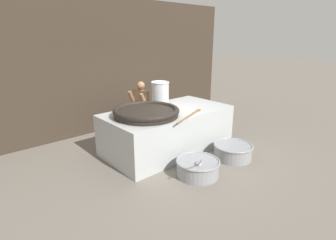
{
  "coord_description": "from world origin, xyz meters",
  "views": [
    {
      "loc": [
        -4.21,
        -4.77,
        2.82
      ],
      "look_at": [
        0.0,
        0.0,
        0.78
      ],
      "focal_mm": 28.0,
      "sensor_mm": 36.0,
      "label": 1
    }
  ],
  "objects": [
    {
      "name": "ground_plane",
      "position": [
        0.0,
        0.0,
        0.0
      ],
      "size": [
        60.0,
        60.0,
        0.0
      ],
      "primitive_type": "plane",
      "color": "slate"
    },
    {
      "name": "back_wall",
      "position": [
        0.0,
        2.53,
        1.96
      ],
      "size": [
        9.21,
        0.24,
        3.93
      ],
      "primitive_type": "cube",
      "color": "#382D23",
      "rests_on": "ground_plane"
    },
    {
      "name": "hearth_platform",
      "position": [
        0.0,
        0.0,
        0.52
      ],
      "size": [
        3.24,
        1.69,
        1.04
      ],
      "color": "#B2B7B7",
      "rests_on": "ground_plane"
    },
    {
      "name": "giant_wok_near",
      "position": [
        -0.72,
        -0.05,
        1.14
      ],
      "size": [
        1.54,
        1.54,
        0.19
      ],
      "color": "black",
      "rests_on": "hearth_platform"
    },
    {
      "name": "stock_pot",
      "position": [
        0.23,
        0.58,
        1.36
      ],
      "size": [
        0.5,
        0.5,
        0.63
      ],
      "color": "#B7B7BC",
      "rests_on": "hearth_platform"
    },
    {
      "name": "stirring_paddle",
      "position": [
        0.05,
        -0.72,
        1.06
      ],
      "size": [
        1.22,
        0.52,
        0.04
      ],
      "rotation": [
        0.0,
        0.0,
        0.36
      ],
      "color": "brown",
      "rests_on": "hearth_platform"
    },
    {
      "name": "cook",
      "position": [
        -0.0,
        1.15,
        0.88
      ],
      "size": [
        0.41,
        0.62,
        1.63
      ],
      "rotation": [
        0.0,
        0.0,
        3.27
      ],
      "color": "#8C6647",
      "rests_on": "ground_plane"
    },
    {
      "name": "prep_bowl_vegetables",
      "position": [
        -0.46,
        -1.47,
        0.19
      ],
      "size": [
        0.99,
        1.01,
        0.73
      ],
      "color": "gray",
      "rests_on": "ground_plane"
    },
    {
      "name": "prep_bowl_meat",
      "position": [
        0.78,
        -1.48,
        0.2
      ],
      "size": [
        0.93,
        0.93,
        0.36
      ],
      "color": "gray",
      "rests_on": "ground_plane"
    }
  ]
}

